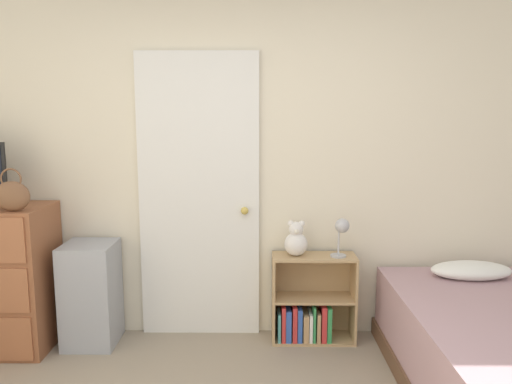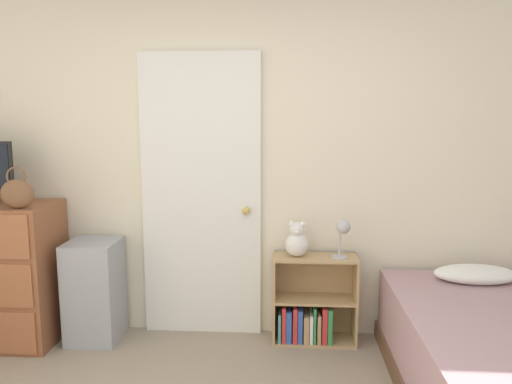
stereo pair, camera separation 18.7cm
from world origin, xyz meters
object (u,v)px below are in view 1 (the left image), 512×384
object	(u,v)px
bookshelf	(309,309)
desk_lamp	(342,230)
storage_bin	(91,294)
handbag	(12,195)
teddy_bear	(296,241)

from	to	relation	value
bookshelf	desk_lamp	world-z (taller)	desk_lamp
storage_bin	bookshelf	bearing A→B (deg)	2.40
handbag	storage_bin	world-z (taller)	handbag
teddy_bear	desk_lamp	bearing A→B (deg)	-6.72
handbag	storage_bin	bearing A→B (deg)	30.48
storage_bin	bookshelf	xyz separation A→B (m)	(1.57, 0.07, -0.13)
storage_bin	desk_lamp	size ratio (longest dim) A/B	2.64
storage_bin	bookshelf	distance (m)	1.58
storage_bin	teddy_bear	xyz separation A→B (m)	(1.47, 0.06, 0.38)
handbag	bookshelf	xyz separation A→B (m)	(1.96, 0.30, -0.89)
handbag	storage_bin	size ratio (longest dim) A/B	0.38
desk_lamp	teddy_bear	bearing A→B (deg)	173.28
bookshelf	handbag	bearing A→B (deg)	-171.36
bookshelf	desk_lamp	size ratio (longest dim) A/B	2.28
storage_bin	teddy_bear	distance (m)	1.52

